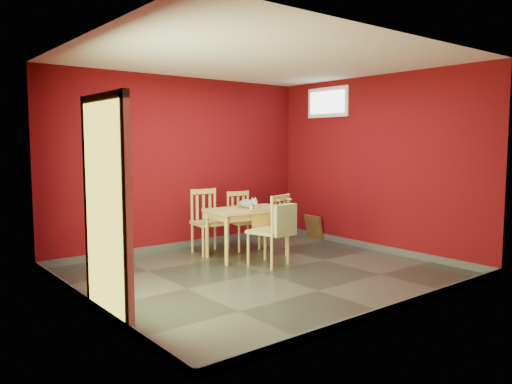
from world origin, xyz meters
TOP-DOWN VIEW (x-y plane):
  - ground at (0.00, 0.00)m, footprint 4.50×4.50m
  - room_shell at (0.00, 0.00)m, footprint 4.50×4.50m
  - doorway at (-2.23, -0.40)m, footprint 0.06×1.01m
  - window at (2.23, 1.00)m, footprint 0.05×0.90m
  - outlet_plate at (1.60, 1.99)m, footprint 0.08×0.02m
  - dining_table at (0.41, 0.85)m, footprint 1.20×0.76m
  - table_runner at (0.41, 0.74)m, footprint 0.36×0.66m
  - chair_far_left at (0.10, 1.44)m, footprint 0.51×0.51m
  - chair_far_right at (0.71, 1.38)m, footprint 0.47×0.47m
  - chair_near at (0.34, 0.24)m, footprint 0.56×0.56m
  - tote_bag at (0.38, 0.01)m, footprint 0.36×0.21m
  - cat at (0.40, 0.84)m, footprint 0.22×0.39m
  - picture_frame at (2.19, 1.25)m, footprint 0.18×0.42m

SIDE VIEW (x-z plane):
  - ground at x=0.00m, z-range 0.00..0.00m
  - room_shell at x=0.00m, z-range -2.20..2.30m
  - picture_frame at x=2.19m, z-range 0.00..0.41m
  - outlet_plate at x=1.60m, z-range 0.24..0.36m
  - chair_far_right at x=0.71m, z-range 0.01..0.91m
  - chair_far_left at x=0.10m, z-range 0.01..0.98m
  - chair_near at x=0.34m, z-range 0.01..0.99m
  - dining_table at x=0.41m, z-range 0.27..0.99m
  - tote_bag at x=0.38m, z-range 0.40..0.90m
  - table_runner at x=0.41m, z-range 0.51..0.83m
  - cat at x=0.40m, z-range 0.72..0.91m
  - doorway at x=-2.23m, z-range 0.06..2.19m
  - window at x=2.23m, z-range 2.10..2.60m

